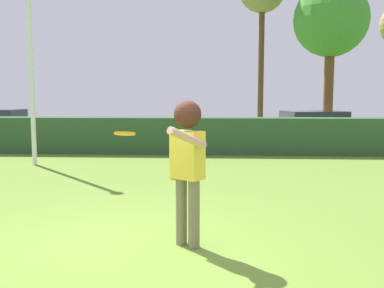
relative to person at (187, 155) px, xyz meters
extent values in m
plane|color=olive|center=(-0.58, -0.24, -1.14)|extent=(60.00, 60.00, 0.00)
cylinder|color=#797052|center=(0.09, -0.05, -0.72)|extent=(0.14, 0.14, 0.84)
cylinder|color=#797052|center=(-0.07, 0.07, -0.72)|extent=(0.14, 0.14, 0.84)
cube|color=yellow|center=(0.01, 0.01, -0.01)|extent=(0.44, 0.40, 0.58)
cylinder|color=tan|center=(0.03, -0.36, 0.23)|extent=(0.43, 0.55, 0.30)
cylinder|color=tan|center=(-0.18, 0.15, -0.03)|extent=(0.09, 0.09, 0.62)
sphere|color=tan|center=(0.01, 0.01, 0.45)|extent=(0.22, 0.22, 0.22)
sphere|color=#442319|center=(0.01, 0.01, 0.48)|extent=(0.33, 0.33, 0.33)
cylinder|color=orange|center=(-0.65, -0.49, 0.29)|extent=(0.23, 0.23, 0.07)
cylinder|color=silver|center=(-4.47, 6.04, 1.58)|extent=(0.12, 0.12, 5.44)
cube|color=#2D4F2D|center=(-0.58, 8.55, -0.56)|extent=(23.03, 0.90, 1.14)
cylinder|color=black|center=(-7.57, 13.64, -0.84)|extent=(0.60, 0.11, 0.60)
cylinder|color=black|center=(-7.61, 11.94, -0.84)|extent=(0.60, 0.11, 0.60)
cube|color=white|center=(4.10, 11.59, -0.56)|extent=(4.46, 2.55, 0.55)
cube|color=#2D333D|center=(4.10, 11.59, -0.09)|extent=(2.48, 1.99, 0.40)
cylinder|color=black|center=(5.35, 12.74, -0.84)|extent=(0.61, 0.22, 0.60)
cylinder|color=black|center=(5.71, 11.07, -0.84)|extent=(0.61, 0.22, 0.60)
cylinder|color=black|center=(2.48, 12.11, -0.84)|extent=(0.61, 0.22, 0.60)
cylinder|color=black|center=(2.84, 10.45, -0.84)|extent=(0.61, 0.22, 0.60)
cylinder|color=#503620|center=(2.34, 14.34, 1.57)|extent=(0.25, 0.25, 5.41)
cylinder|color=brown|center=(5.03, 13.24, 0.87)|extent=(0.40, 0.40, 4.02)
sphere|color=#3F8831|center=(5.03, 13.24, 3.79)|extent=(3.03, 3.03, 3.03)
camera|label=1|loc=(0.34, -5.13, 0.71)|focal=40.44mm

